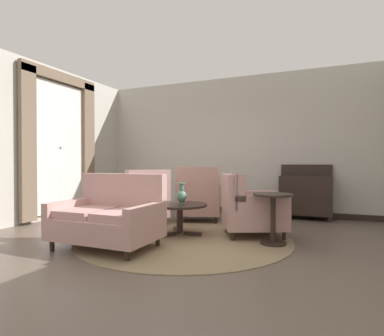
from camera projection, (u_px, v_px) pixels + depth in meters
The scene contains 14 objects.
ground at pixel (175, 243), 4.47m from camera, with size 9.00×9.00×0.00m, color brown.
wall_back at pixel (234, 145), 7.25m from camera, with size 6.59×0.08×3.10m, color #BCB7AD.
wall_left at pixel (56, 143), 6.55m from camera, with size 0.08×4.27×3.10m, color #BCB7AD.
baseboard_back at pixel (233, 210), 7.22m from camera, with size 6.43×0.03×0.12m, color black.
area_rug at pixel (184, 238), 4.74m from camera, with size 3.18×3.18×0.01m, color #847051.
window_with_curtains at pixel (60, 140), 6.54m from camera, with size 0.12×1.92×2.95m.
coffee_table at pixel (180, 210), 4.95m from camera, with size 0.86×0.86×0.49m.
porcelain_vase at pixel (181, 195), 4.95m from camera, with size 0.16×0.16×0.33m.
settee at pixel (109, 218), 4.23m from camera, with size 1.36×0.88×0.98m.
armchair_near_sideboard at pixel (199, 198), 6.18m from camera, with size 1.04×1.08×1.07m.
armchair_beside_settee at pixel (144, 201), 5.88m from camera, with size 1.17×1.16×1.01m.
armchair_foreground_right at pixel (249, 209), 4.89m from camera, with size 1.15×1.09×0.97m.
side_table at pixel (273, 214), 4.37m from camera, with size 0.55×0.55×0.71m.
sideboard at pixel (305, 195), 6.37m from camera, with size 1.00×0.43×1.11m.
Camera 1 is at (1.96, -4.00, 1.13)m, focal length 29.53 mm.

